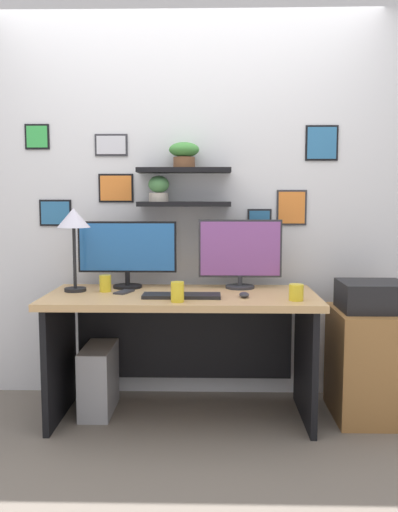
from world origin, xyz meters
TOP-DOWN VIEW (x-y plane):
  - ground_plane at (0.00, 0.00)m, footprint 8.00×8.00m
  - back_wall_assembly at (-0.00, 0.44)m, footprint 4.40×0.24m
  - desk at (0.00, 0.05)m, footprint 1.58×0.68m
  - monitor_left at (-0.35, 0.22)m, footprint 0.61×0.18m
  - monitor_right at (0.35, 0.22)m, footprint 0.52×0.18m
  - keyboard at (0.01, -0.11)m, footprint 0.44×0.14m
  - computer_mouse at (0.36, -0.10)m, footprint 0.06×0.09m
  - desk_lamp at (-0.65, 0.08)m, footprint 0.20×0.20m
  - cell_phone at (-0.35, 0.03)m, footprint 0.11×0.16m
  - coffee_mug at (0.64, -0.19)m, footprint 0.08×0.08m
  - pen_cup at (-0.46, 0.06)m, footprint 0.07×0.07m
  - water_cup at (-0.01, -0.24)m, footprint 0.07×0.07m
  - drawer_cabinet at (1.12, 0.04)m, footprint 0.44×0.50m
  - printer at (1.12, 0.04)m, footprint 0.38×0.34m
  - computer_tower_left at (-0.52, 0.07)m, footprint 0.18×0.40m

SIDE VIEW (x-z plane):
  - ground_plane at x=0.00m, z-range 0.00..0.00m
  - computer_tower_left at x=-0.52m, z-range 0.00..0.41m
  - drawer_cabinet at x=1.12m, z-range 0.00..0.65m
  - desk at x=0.00m, z-range 0.16..0.91m
  - printer at x=1.12m, z-range 0.65..0.82m
  - cell_phone at x=-0.35m, z-range 0.75..0.76m
  - keyboard at x=0.01m, z-range 0.75..0.77m
  - computer_mouse at x=0.36m, z-range 0.75..0.78m
  - coffee_mug at x=0.64m, z-range 0.75..0.84m
  - pen_cup at x=-0.46m, z-range 0.75..0.85m
  - water_cup at x=-0.01m, z-range 0.75..0.86m
  - monitor_right at x=0.35m, z-range 0.76..1.19m
  - monitor_left at x=-0.35m, z-range 0.77..1.19m
  - desk_lamp at x=-0.65m, z-range 0.91..1.41m
  - back_wall_assembly at x=0.00m, z-range 0.00..2.70m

